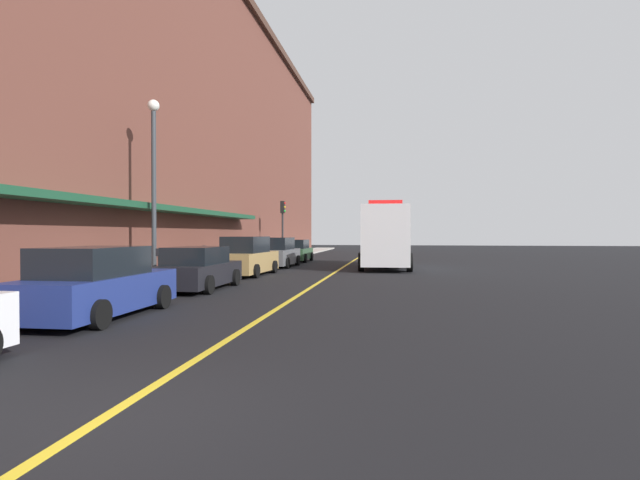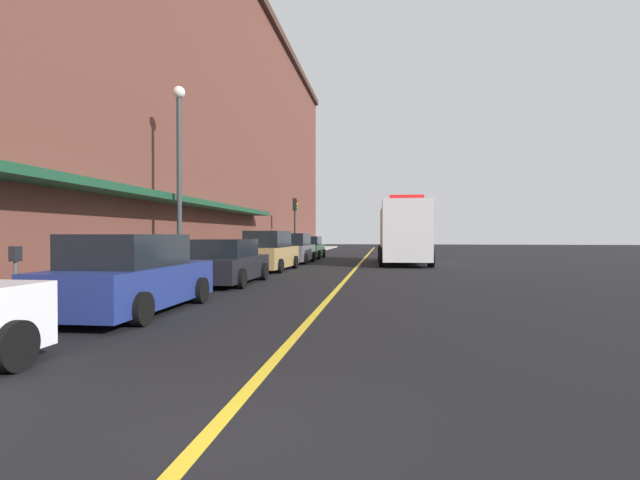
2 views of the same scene
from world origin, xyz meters
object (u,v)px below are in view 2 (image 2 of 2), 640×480
(traffic_light_near, at_px, (295,215))
(parking_meter_0, at_px, (227,249))
(parked_car_5, at_px, (309,248))
(box_truck, at_px, (403,233))
(parked_car_4, at_px, (294,249))
(parked_car_3, at_px, (269,252))
(parked_car_2, at_px, (227,263))
(parking_meter_2, at_px, (186,253))
(street_lamp_left, at_px, (179,160))
(parked_car_1, at_px, (133,276))
(parking_meter_1, at_px, (16,269))
(parking_meter_3, at_px, (272,245))

(traffic_light_near, bearing_deg, parking_meter_0, -90.23)
(parked_car_5, height_order, box_truck, box_truck)
(parked_car_4, relative_size, parking_meter_0, 3.65)
(parked_car_3, distance_m, parking_meter_0, 2.42)
(traffic_light_near, bearing_deg, parked_car_2, -85.94)
(parked_car_2, xyz_separation_m, parked_car_4, (-0.02, 12.17, 0.10))
(parked_car_2, height_order, parked_car_5, parked_car_5)
(parking_meter_2, height_order, street_lamp_left, street_lamp_left)
(parked_car_1, bearing_deg, parking_meter_2, 12.45)
(parked_car_1, height_order, parking_meter_0, parked_car_1)
(street_lamp_left, distance_m, traffic_light_near, 18.67)
(parked_car_2, xyz_separation_m, street_lamp_left, (-2.03, 0.65, 3.67))
(parking_meter_1, xyz_separation_m, street_lamp_left, (-0.60, 8.33, 3.34))
(parked_car_1, relative_size, parked_car_3, 0.98)
(parking_meter_0, distance_m, street_lamp_left, 4.85)
(parked_car_2, relative_size, traffic_light_near, 1.05)
(parked_car_2, height_order, parking_meter_2, parked_car_2)
(parked_car_5, bearing_deg, parked_car_1, 179.63)
(parked_car_1, height_order, parking_meter_1, parked_car_1)
(parked_car_1, distance_m, box_truck, 19.51)
(parked_car_2, relative_size, parked_car_4, 0.93)
(parking_meter_1, relative_size, street_lamp_left, 0.19)
(parked_car_5, relative_size, parking_meter_1, 3.31)
(parking_meter_1, height_order, parking_meter_3, same)
(parked_car_1, xyz_separation_m, street_lamp_left, (-2.00, 6.69, 3.60))
(parking_meter_1, relative_size, parking_meter_3, 1.00)
(parked_car_1, relative_size, parking_meter_3, 3.56)
(parked_car_1, relative_size, traffic_light_near, 1.10)
(parked_car_2, relative_size, street_lamp_left, 0.65)
(parked_car_2, bearing_deg, traffic_light_near, 3.72)
(parking_meter_1, bearing_deg, parking_meter_3, 90.00)
(parking_meter_0, height_order, parking_meter_1, same)
(box_truck, distance_m, parking_meter_3, 7.88)
(parked_car_4, bearing_deg, parked_car_5, 0.80)
(parked_car_2, distance_m, traffic_light_near, 19.47)
(parking_meter_2, height_order, parking_meter_3, same)
(parked_car_5, xyz_separation_m, box_truck, (6.50, -5.47, 1.05))
(street_lamp_left, bearing_deg, parked_car_3, 70.11)
(parking_meter_3, bearing_deg, parking_meter_2, -90.00)
(parked_car_1, relative_size, parking_meter_0, 3.56)
(parked_car_4, bearing_deg, parked_car_1, -179.84)
(box_truck, bearing_deg, parked_car_5, -131.50)
(parking_meter_0, height_order, parking_meter_3, same)
(box_truck, bearing_deg, traffic_light_near, -133.10)
(parked_car_2, relative_size, parking_meter_1, 3.41)
(box_truck, distance_m, traffic_light_near, 10.51)
(parked_car_3, bearing_deg, parked_car_2, -177.45)
(parking_meter_2, relative_size, street_lamp_left, 0.19)
(parked_car_4, height_order, street_lamp_left, street_lamp_left)
(parking_meter_0, xyz_separation_m, parking_meter_3, (0.00, 8.25, 0.00))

